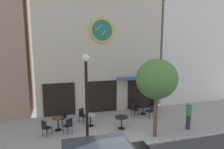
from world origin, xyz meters
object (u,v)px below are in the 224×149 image
at_px(cafe_table_center_right, 58,122).
at_px(cafe_chair_near_lamp, 152,105).
at_px(cafe_table_center_left, 90,118).
at_px(pedestrian_green, 189,115).
at_px(cafe_chair_mid_row, 82,114).
at_px(cafe_chair_left_end, 151,110).
at_px(cafe_table_rightmost, 143,107).
at_px(cafe_chair_right_end, 136,104).
at_px(cafe_table_center, 121,120).
at_px(cafe_chair_under_awning, 63,116).
at_px(cafe_chair_by_entrance, 69,125).
at_px(street_tree, 157,79).
at_px(street_lamp, 87,101).
at_px(cafe_chair_near_tree, 134,109).
at_px(cafe_chair_curbside, 46,127).

height_order(cafe_table_center_right, cafe_chair_near_lamp, cafe_chair_near_lamp).
height_order(cafe_table_center_right, cafe_table_center_left, cafe_table_center_right).
bearing_deg(cafe_table_center_right, pedestrian_green, -14.12).
bearing_deg(cafe_table_center_right, cafe_chair_mid_row, 27.83).
bearing_deg(cafe_table_center_left, cafe_chair_left_end, 3.26).
relative_size(cafe_table_rightmost, cafe_chair_right_end, 0.80).
height_order(cafe_table_center_right, cafe_chair_left_end, cafe_chair_left_end).
relative_size(cafe_table_center_right, cafe_chair_mid_row, 0.84).
relative_size(cafe_table_center_left, cafe_table_center, 0.95).
height_order(cafe_table_rightmost, cafe_chair_right_end, cafe_chair_right_end).
xyz_separation_m(cafe_chair_under_awning, pedestrian_green, (7.10, -2.59, 0.33)).
distance_m(cafe_table_center_left, cafe_chair_right_end, 4.09).
xyz_separation_m(cafe_chair_left_end, cafe_chair_by_entrance, (-5.46, -0.93, 0.00)).
bearing_deg(cafe_table_rightmost, cafe_table_center_left, -165.60).
bearing_deg(cafe_chair_near_lamp, cafe_chair_by_entrance, -162.01).
relative_size(street_tree, cafe_chair_right_end, 4.70).
bearing_deg(street_tree, cafe_chair_under_awning, 149.23).
bearing_deg(cafe_chair_left_end, cafe_table_center_left, -176.74).
distance_m(cafe_table_center_right, cafe_table_center_left, 1.90).
xyz_separation_m(street_lamp, cafe_table_rightmost, (4.44, 3.25, -1.79)).
relative_size(cafe_table_center_right, cafe_table_rightmost, 1.05).
relative_size(cafe_chair_near_tree, pedestrian_green, 0.54).
xyz_separation_m(cafe_chair_curbside, pedestrian_green, (8.03, -1.27, 0.33)).
distance_m(street_tree, cafe_chair_right_end, 4.80).
bearing_deg(cafe_chair_mid_row, cafe_chair_near_lamp, 6.34).
distance_m(street_tree, pedestrian_green, 3.25).
distance_m(cafe_chair_right_end, pedestrian_green, 4.14).
bearing_deg(cafe_chair_near_lamp, street_lamp, -146.17).
xyz_separation_m(cafe_table_rightmost, cafe_chair_under_awning, (-5.54, -0.36, 0.02)).
height_order(cafe_table_center_left, cafe_chair_by_entrance, cafe_chair_by_entrance).
relative_size(cafe_chair_near_lamp, cafe_chair_under_awning, 1.00).
bearing_deg(cafe_table_rightmost, cafe_chair_by_entrance, -162.06).
bearing_deg(street_tree, cafe_chair_left_end, 69.01).
bearing_deg(cafe_chair_near_tree, cafe_chair_right_end, 60.30).
distance_m(cafe_table_center_right, cafe_chair_mid_row, 1.70).
bearing_deg(cafe_chair_right_end, cafe_chair_left_end, -74.05).
xyz_separation_m(cafe_chair_mid_row, cafe_chair_curbside, (-2.15, -1.38, 0.00)).
bearing_deg(pedestrian_green, street_lamp, -177.18).
height_order(cafe_table_center_left, cafe_chair_left_end, cafe_chair_left_end).
xyz_separation_m(street_tree, pedestrian_green, (2.29, 0.27, -2.29)).
distance_m(street_lamp, cafe_chair_under_awning, 3.56).
relative_size(cafe_table_center, cafe_chair_near_lamp, 0.87).
bearing_deg(pedestrian_green, cafe_chair_near_lamp, 103.12).
height_order(street_lamp, cafe_chair_curbside, street_lamp).
distance_m(street_lamp, cafe_chair_left_end, 5.55).
height_order(street_lamp, cafe_chair_under_awning, street_lamp).
xyz_separation_m(cafe_table_center_right, cafe_chair_left_end, (6.03, 0.32, 0.02)).
relative_size(cafe_table_center_right, cafe_table_center, 0.97).
bearing_deg(street_lamp, cafe_table_rightmost, 36.20).
bearing_deg(cafe_chair_under_awning, cafe_chair_by_entrance, -78.25).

